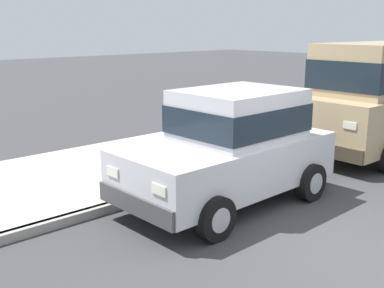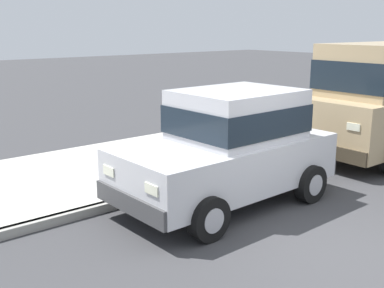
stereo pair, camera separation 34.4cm
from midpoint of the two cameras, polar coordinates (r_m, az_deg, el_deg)
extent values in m
plane|color=#38383A|center=(6.77, 16.55, -11.78)|extent=(80.00, 80.00, 0.00)
cube|color=gray|center=(8.68, -1.67, -4.91)|extent=(0.16, 64.00, 0.14)
cube|color=#B7B5AD|center=(10.06, -8.33, -2.41)|extent=(3.60, 64.00, 0.14)
cube|color=#BCBCC1|center=(7.79, 2.94, -2.27)|extent=(1.78, 3.73, 0.76)
cube|color=#BCBCC1|center=(7.79, 4.30, 3.60)|extent=(1.54, 1.92, 0.80)
cube|color=#19232D|center=(7.80, 4.29, 3.17)|extent=(1.58, 1.96, 0.44)
cube|color=#424243|center=(6.76, -7.88, -7.10)|extent=(1.69, 0.23, 0.28)
cube|color=#424243|center=(9.19, 10.78, -1.55)|extent=(1.69, 0.23, 0.28)
cylinder|color=black|center=(6.58, 1.26, -8.88)|extent=(0.23, 0.64, 0.64)
cylinder|color=#9E9EA3|center=(6.58, 1.26, -8.88)|extent=(0.25, 0.36, 0.35)
cylinder|color=black|center=(7.82, -7.57, -5.23)|extent=(0.23, 0.64, 0.64)
cylinder|color=#9E9EA3|center=(7.82, -7.57, -5.23)|extent=(0.25, 0.36, 0.35)
cylinder|color=black|center=(8.24, 12.83, -4.47)|extent=(0.23, 0.64, 0.64)
cylinder|color=#9E9EA3|center=(8.24, 12.83, -4.47)|extent=(0.25, 0.36, 0.35)
cylinder|color=black|center=(9.27, 4.06, -2.10)|extent=(0.23, 0.64, 0.64)
cylinder|color=#9E9EA3|center=(9.27, 4.06, -2.10)|extent=(0.25, 0.36, 0.35)
cube|color=#EAEACC|center=(6.22, -5.37, -5.45)|extent=(0.28, 0.08, 0.14)
cube|color=#EAEACC|center=(7.05, -10.68, -3.27)|extent=(0.28, 0.08, 0.14)
cube|color=tan|center=(11.86, 21.15, 3.25)|extent=(2.00, 4.84, 1.10)
cube|color=#3E3527|center=(9.97, 14.47, -0.53)|extent=(1.87, 0.24, 0.28)
cylinder|color=black|center=(11.22, 13.00, 0.40)|extent=(0.23, 0.64, 0.64)
cylinder|color=#9E9EA3|center=(11.22, 13.00, 0.40)|extent=(0.25, 0.36, 0.35)
cylinder|color=black|center=(13.69, 20.45, 2.28)|extent=(0.23, 0.64, 0.64)
cylinder|color=#9E9EA3|center=(13.69, 20.45, 2.28)|extent=(0.25, 0.36, 0.35)
cube|color=#EAEACC|center=(9.51, 17.47, 2.13)|extent=(0.28, 0.09, 0.14)
cube|color=#EAEACC|center=(10.16, 11.85, 3.20)|extent=(0.28, 0.09, 0.14)
ellipsoid|color=black|center=(9.54, -6.19, -1.05)|extent=(0.46, 0.26, 0.20)
cylinder|color=black|center=(9.51, -5.46, -2.28)|extent=(0.05, 0.05, 0.18)
cylinder|color=black|center=(9.45, -6.10, -2.39)|extent=(0.05, 0.05, 0.18)
cylinder|color=black|center=(9.74, -6.22, -1.91)|extent=(0.05, 0.05, 0.18)
cylinder|color=black|center=(9.69, -6.85, -2.01)|extent=(0.05, 0.05, 0.18)
sphere|color=black|center=(9.27, -5.37, -0.90)|extent=(0.17, 0.17, 0.17)
ellipsoid|color=black|center=(9.20, -5.10, -1.14)|extent=(0.12, 0.09, 0.06)
cone|color=black|center=(9.28, -5.14, -0.33)|extent=(0.06, 0.06, 0.07)
cone|color=black|center=(9.24, -5.69, -0.42)|extent=(0.06, 0.06, 0.07)
cylinder|color=black|center=(9.75, -6.91, -0.38)|extent=(0.12, 0.05, 0.13)
cylinder|color=red|center=(10.69, 7.24, -0.84)|extent=(0.24, 0.24, 0.06)
cylinder|color=red|center=(10.62, 7.29, 0.75)|extent=(0.17, 0.17, 0.55)
sphere|color=red|center=(10.55, 7.35, 2.42)|extent=(0.15, 0.15, 0.15)
cylinder|color=red|center=(10.69, 6.81, 1.01)|extent=(0.10, 0.07, 0.07)
cylinder|color=red|center=(10.54, 7.79, 0.79)|extent=(0.10, 0.07, 0.07)
camera|label=1|loc=(0.17, -91.17, -0.29)|focal=44.56mm
camera|label=2|loc=(0.17, 88.83, 0.29)|focal=44.56mm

